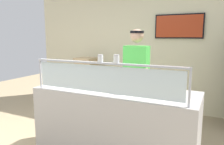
{
  "coord_description": "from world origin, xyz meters",
  "views": [
    {
      "loc": [
        2.27,
        -2.14,
        1.64
      ],
      "look_at": [
        1.0,
        0.44,
        1.17
      ],
      "focal_mm": 35.07,
      "sensor_mm": 36.0,
      "label": 1
    }
  ],
  "objects_px": {
    "pepper_flake_shaker": "(116,59)",
    "worker_figure": "(136,77)",
    "pizza_server": "(125,88)",
    "pizza_tray": "(124,89)",
    "parmesan_shaker": "(100,59)",
    "pizza_box_stack": "(86,62)"
  },
  "relations": [
    {
      "from": "pepper_flake_shaker",
      "to": "worker_figure",
      "type": "height_order",
      "value": "worker_figure"
    },
    {
      "from": "pizza_server",
      "to": "worker_figure",
      "type": "xyz_separation_m",
      "value": [
        -0.1,
        0.72,
        0.02
      ]
    },
    {
      "from": "pizza_server",
      "to": "worker_figure",
      "type": "bearing_deg",
      "value": 89.52
    },
    {
      "from": "pizza_tray",
      "to": "parmesan_shaker",
      "type": "xyz_separation_m",
      "value": [
        -0.15,
        -0.36,
        0.42
      ]
    },
    {
      "from": "pizza_server",
      "to": "worker_figure",
      "type": "distance_m",
      "value": 0.72
    },
    {
      "from": "worker_figure",
      "to": "pizza_tray",
      "type": "bearing_deg",
      "value": -82.75
    },
    {
      "from": "parmesan_shaker",
      "to": "pepper_flake_shaker",
      "type": "relative_size",
      "value": 0.92
    },
    {
      "from": "pizza_tray",
      "to": "pizza_box_stack",
      "type": "bearing_deg",
      "value": 134.18
    },
    {
      "from": "pepper_flake_shaker",
      "to": "parmesan_shaker",
      "type": "bearing_deg",
      "value": -180.0
    },
    {
      "from": "parmesan_shaker",
      "to": "pepper_flake_shaker",
      "type": "xyz_separation_m",
      "value": [
        0.2,
        0.0,
        0.0
      ]
    },
    {
      "from": "pizza_tray",
      "to": "pepper_flake_shaker",
      "type": "relative_size",
      "value": 5.15
    },
    {
      "from": "parmesan_shaker",
      "to": "worker_figure",
      "type": "relative_size",
      "value": 0.05
    },
    {
      "from": "worker_figure",
      "to": "parmesan_shaker",
      "type": "bearing_deg",
      "value": -93.36
    },
    {
      "from": "parmesan_shaker",
      "to": "pepper_flake_shaker",
      "type": "distance_m",
      "value": 0.2
    },
    {
      "from": "pepper_flake_shaker",
      "to": "pizza_box_stack",
      "type": "bearing_deg",
      "value": 129.83
    },
    {
      "from": "worker_figure",
      "to": "pizza_server",
      "type": "bearing_deg",
      "value": -81.99
    },
    {
      "from": "pepper_flake_shaker",
      "to": "pizza_box_stack",
      "type": "distance_m",
      "value": 2.82
    },
    {
      "from": "pizza_server",
      "to": "pizza_box_stack",
      "type": "bearing_deg",
      "value": 125.57
    },
    {
      "from": "pizza_server",
      "to": "pepper_flake_shaker",
      "type": "bearing_deg",
      "value": -91.5
    },
    {
      "from": "pizza_tray",
      "to": "pizza_server",
      "type": "xyz_separation_m",
      "value": [
        0.01,
        -0.02,
        0.02
      ]
    },
    {
      "from": "parmesan_shaker",
      "to": "pizza_box_stack",
      "type": "relative_size",
      "value": 0.19
    },
    {
      "from": "pizza_server",
      "to": "parmesan_shaker",
      "type": "height_order",
      "value": "parmesan_shaker"
    }
  ]
}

